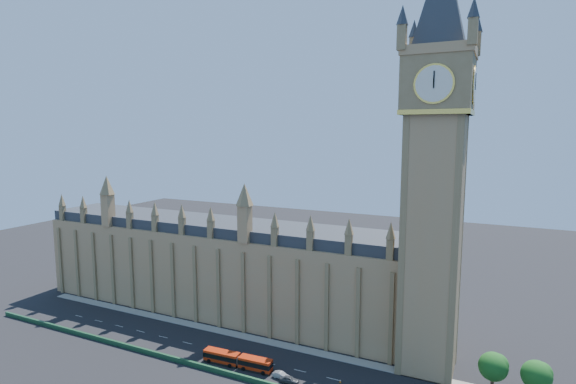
% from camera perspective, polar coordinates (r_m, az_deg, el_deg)
% --- Properties ---
extents(ground, '(400.00, 400.00, 0.00)m').
position_cam_1_polar(ground, '(115.71, -4.28, -20.45)').
color(ground, black).
rests_on(ground, ground).
extents(palace_westminster, '(120.00, 20.00, 28.00)m').
position_cam_1_polar(palace_westminster, '(140.09, -8.84, -9.30)').
color(palace_westminster, '#AD8354').
rests_on(palace_westminster, ground).
extents(elizabeth_tower, '(20.59, 20.59, 105.00)m').
position_cam_1_polar(elizabeth_tower, '(103.33, 18.33, 7.32)').
color(elizabeth_tower, '#AD8354').
rests_on(elizabeth_tower, ground).
extents(bridge_parapet, '(160.00, 0.60, 1.20)m').
position_cam_1_polar(bridge_parapet, '(108.68, -6.82, -22.11)').
color(bridge_parapet, '#1E4C2D').
rests_on(bridge_parapet, ground).
extents(kerb_north, '(160.00, 3.00, 0.16)m').
position_cam_1_polar(kerb_north, '(123.10, -1.97, -18.58)').
color(kerb_north, gray).
rests_on(kerb_north, ground).
extents(tree_east_near, '(6.00, 6.00, 8.50)m').
position_cam_1_polar(tree_east_near, '(110.00, 24.74, -19.43)').
color(tree_east_near, '#382619').
rests_on(tree_east_near, ground).
extents(tree_east_far, '(6.00, 6.00, 8.50)m').
position_cam_1_polar(tree_east_far, '(110.38, 29.14, -19.61)').
color(tree_east_far, '#382619').
rests_on(tree_east_far, ground).
extents(red_bus, '(17.37, 3.56, 2.93)m').
position_cam_1_polar(red_bus, '(112.51, -6.45, -20.45)').
color(red_bus, '#B6270C').
rests_on(red_bus, ground).
extents(car_grey, '(4.47, 2.19, 1.47)m').
position_cam_1_polar(car_grey, '(106.31, 0.19, -22.70)').
color(car_grey, '#3C3F44').
rests_on(car_grey, ground).
extents(car_silver, '(4.34, 1.94, 1.38)m').
position_cam_1_polar(car_silver, '(107.80, -0.85, -22.27)').
color(car_silver, '#96979D').
rests_on(car_silver, ground).
extents(cone_a, '(0.45, 0.45, 0.67)m').
position_cam_1_polar(cone_a, '(107.16, 6.66, -22.74)').
color(cone_a, black).
rests_on(cone_a, ground).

